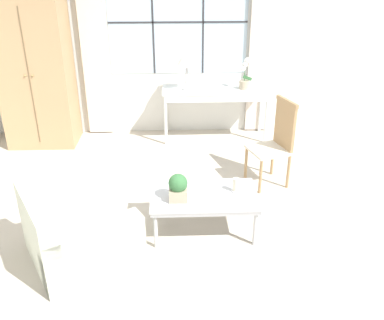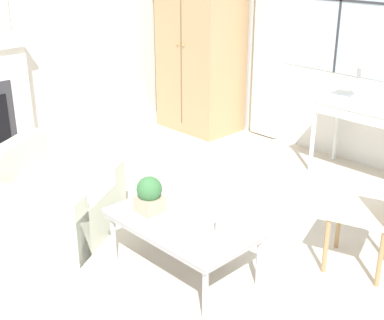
{
  "view_description": "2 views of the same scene",
  "coord_description": "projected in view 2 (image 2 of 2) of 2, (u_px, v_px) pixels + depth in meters",
  "views": [
    {
      "loc": [
        -0.06,
        -3.49,
        2.61
      ],
      "look_at": [
        0.09,
        0.31,
        0.76
      ],
      "focal_mm": 40.0,
      "sensor_mm": 36.0,
      "label": 1
    },
    {
      "loc": [
        2.64,
        -2.09,
        2.26
      ],
      "look_at": [
        0.18,
        0.32,
        0.84
      ],
      "focal_mm": 50.0,
      "sensor_mm": 36.0,
      "label": 2
    }
  ],
  "objects": [
    {
      "name": "armoire",
      "position": [
        201.0,
        38.0,
        6.56
      ],
      "size": [
        1.04,
        0.72,
        2.29
      ],
      "color": "tan",
      "rests_on": "ground_plane"
    },
    {
      "name": "potted_plant_small",
      "position": [
        149.0,
        195.0,
        3.85
      ],
      "size": [
        0.19,
        0.19,
        0.27
      ],
      "color": "tan",
      "rests_on": "coffee_table"
    },
    {
      "name": "side_chair_wooden",
      "position": [
        380.0,
        198.0,
        3.75
      ],
      "size": [
        0.55,
        0.55,
        1.07
      ],
      "color": "beige",
      "rests_on": "ground_plane"
    },
    {
      "name": "wall_back_windowed",
      "position": [
        372.0,
        33.0,
        5.38
      ],
      "size": [
        7.2,
        0.14,
        2.8
      ],
      "color": "silver",
      "rests_on": "ground_plane"
    },
    {
      "name": "ground_plane",
      "position": [
        145.0,
        270.0,
        3.96
      ],
      "size": [
        14.0,
        14.0,
        0.0
      ],
      "primitive_type": "plane",
      "color": "#BCB2A3"
    },
    {
      "name": "coffee_table",
      "position": [
        183.0,
        225.0,
        3.8
      ],
      "size": [
        1.07,
        0.63,
        0.43
      ],
      "color": "#BCBCC1",
      "rests_on": "ground_plane"
    },
    {
      "name": "armchair_upholstered",
      "position": [
        50.0,
        204.0,
        4.4
      ],
      "size": [
        1.22,
        1.22,
        0.73
      ],
      "color": "beige",
      "rests_on": "ground_plane"
    },
    {
      "name": "table_lamp",
      "position": [
        361.0,
        56.0,
        5.11
      ],
      "size": [
        0.29,
        0.29,
        0.57
      ],
      "color": "silver",
      "rests_on": "console_table"
    },
    {
      "name": "pillar_candle",
      "position": [
        221.0,
        225.0,
        3.57
      ],
      "size": [
        0.09,
        0.09,
        0.16
      ],
      "color": "silver",
      "rests_on": "coffee_table"
    },
    {
      "name": "wall_left",
      "position": [
        6.0,
        26.0,
        5.82
      ],
      "size": [
        0.06,
        7.2,
        2.8
      ],
      "primitive_type": "cube",
      "color": "silver",
      "rests_on": "ground_plane"
    }
  ]
}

